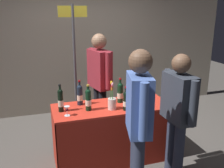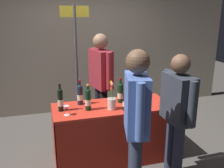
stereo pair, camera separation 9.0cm
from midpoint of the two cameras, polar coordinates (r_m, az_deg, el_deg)
ground_plane at (r=3.70m, az=0.73°, el=-16.21°), size 12.00×12.00×0.00m
back_partition at (r=5.07m, az=-5.60°, el=9.21°), size 6.07×0.12×2.73m
tasting_table at (r=3.45m, az=0.76°, el=-8.84°), size 1.55×0.63×0.78m
featured_wine_bottle at (r=3.17m, az=3.92°, el=-3.75°), size 0.07×0.07×0.31m
display_bottle_0 at (r=3.43m, az=2.67°, el=-1.91°), size 0.08×0.08×0.34m
display_bottle_1 at (r=3.56m, az=5.48°, el=-1.19°), size 0.07×0.07×0.35m
display_bottle_2 at (r=3.18m, az=-4.62°, el=-3.41°), size 0.08×0.08×0.33m
display_bottle_3 at (r=3.37m, az=-6.48°, el=-2.31°), size 0.08×0.08×0.34m
display_bottle_4 at (r=3.47m, az=4.56°, el=-1.85°), size 0.07×0.07×0.32m
display_bottle_5 at (r=3.19m, az=-10.77°, el=-3.45°), size 0.07×0.07×0.35m
wine_glass_near_vendor at (r=3.07m, az=-9.43°, el=-5.47°), size 0.07×0.07×0.12m
flower_vase at (r=3.21m, az=0.77°, el=-4.00°), size 0.11×0.11×0.37m
vendor_presenter at (r=3.92m, az=-1.88°, el=1.70°), size 0.31×0.61×1.66m
taster_foreground_right at (r=2.51m, az=6.49°, el=-7.36°), size 0.30×0.56×1.66m
taster_foreground_centre at (r=2.98m, az=15.34°, el=-5.36°), size 0.22×0.61×1.54m
booth_signpost at (r=4.12m, az=-7.44°, el=5.88°), size 0.44×0.04×2.09m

